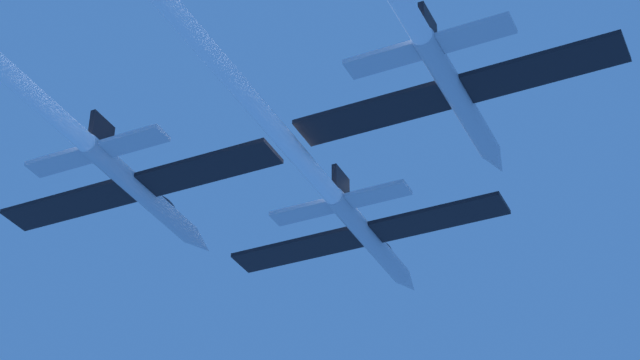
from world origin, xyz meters
The scene contains 2 objects.
jet_lead centered at (0.30, -8.28, -0.68)m, with size 14.67×34.46×2.43m.
jet_left_wing centered at (-7.90, -15.37, -0.65)m, with size 14.67×30.52×2.43m.
Camera 1 is at (18.65, -45.76, -28.67)m, focal length 61.57 mm.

